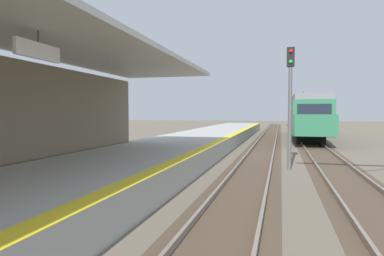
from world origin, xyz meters
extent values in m
cube|color=#A8A8A3|center=(-2.50, 16.00, 0.45)|extent=(5.00, 80.00, 0.90)
cube|color=yellow|center=(-0.25, 16.00, 0.90)|extent=(0.50, 80.00, 0.01)
cube|color=white|center=(-2.20, 11.05, 3.82)|extent=(0.08, 1.40, 0.36)
cylinder|color=#333333|center=(-2.20, 11.05, 4.14)|extent=(0.03, 0.03, 0.27)
cube|color=#4C3D2D|center=(1.90, 20.00, 0.00)|extent=(2.34, 120.00, 0.01)
cube|color=slate|center=(1.18, 20.00, 0.08)|extent=(0.08, 120.00, 0.15)
cube|color=slate|center=(2.62, 20.00, 0.08)|extent=(0.08, 120.00, 0.15)
cube|color=#4C3D2D|center=(5.30, 20.00, 0.00)|extent=(2.34, 120.00, 0.01)
cube|color=slate|center=(4.58, 20.00, 0.08)|extent=(0.08, 120.00, 0.15)
cube|color=slate|center=(6.02, 20.00, 0.08)|extent=(0.08, 120.00, 0.15)
cube|color=#286647|center=(5.30, 39.00, 2.07)|extent=(2.90, 18.00, 2.70)
cube|color=slate|center=(5.30, 39.00, 3.64)|extent=(2.67, 18.00, 0.44)
cube|color=black|center=(5.30, 29.98, 2.48)|extent=(2.32, 0.06, 1.21)
cube|color=#286647|center=(5.30, 29.20, 1.60)|extent=(2.78, 1.60, 1.49)
cube|color=black|center=(6.76, 39.00, 2.48)|extent=(0.04, 15.84, 0.86)
cylinder|color=#333333|center=(5.30, 42.60, 4.31)|extent=(0.06, 0.06, 0.90)
cube|color=black|center=(5.30, 33.15, 0.36)|extent=(2.17, 2.20, 0.72)
cube|color=black|center=(5.30, 44.85, 0.36)|extent=(2.17, 2.20, 0.72)
cylinder|color=#4C4C4C|center=(3.39, 19.54, 2.20)|extent=(0.16, 0.16, 4.40)
cube|color=black|center=(3.39, 19.54, 4.80)|extent=(0.32, 0.24, 0.80)
sphere|color=red|center=(3.39, 19.40, 5.02)|extent=(0.16, 0.16, 0.16)
sphere|color=green|center=(3.39, 19.40, 4.58)|extent=(0.16, 0.16, 0.16)
camera|label=1|loc=(3.02, 4.64, 2.45)|focal=31.52mm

